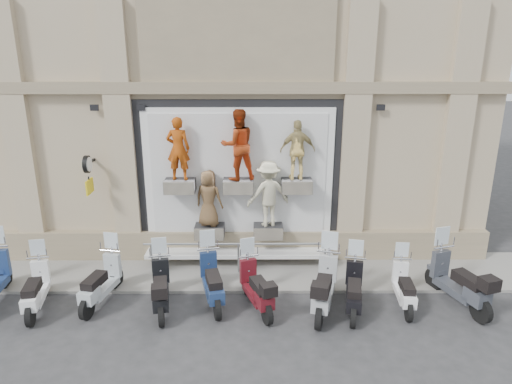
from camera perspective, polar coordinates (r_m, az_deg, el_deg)
ground at (r=10.72m, az=-2.52°, el=-15.27°), size 90.00×90.00×0.00m
sidewalk at (r=12.52m, az=-2.17°, el=-9.92°), size 16.00×2.20×0.08m
building at (r=16.03m, az=-1.86°, el=18.16°), size 14.00×8.60×12.00m
shop_vitrine at (r=12.24m, az=-1.76°, el=1.44°), size 5.60×0.98×4.30m
guard_rail at (r=12.24m, az=-2.20°, el=-8.37°), size 5.06×0.10×0.93m
clock_sign_bracket at (r=12.62m, az=-20.26°, el=2.64°), size 0.10×0.80×1.02m
scooter_b at (r=11.74m, az=-25.95°, el=-9.89°), size 0.90×1.92×1.50m
scooter_c at (r=11.44m, az=-18.89°, el=-9.59°), size 0.92×1.98×1.55m
scooter_d at (r=10.83m, az=-11.89°, el=-10.61°), size 0.88×1.96×1.54m
scooter_e at (r=10.89m, az=-5.55°, el=-9.92°), size 1.01×2.05×1.60m
scooter_f at (r=10.64m, az=0.02°, el=-10.78°), size 1.15×1.95×1.52m
scooter_g at (r=10.64m, az=8.60°, el=-10.48°), size 1.15×2.17×1.69m
scooter_h at (r=10.79m, az=12.21°, el=-10.81°), size 0.91×1.93×1.51m
scooter_i at (r=11.29m, az=18.12°, el=-10.36°), size 0.67×1.74×1.38m
scooter_j at (r=11.72m, az=24.08°, el=-9.11°), size 1.24×2.20×1.71m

